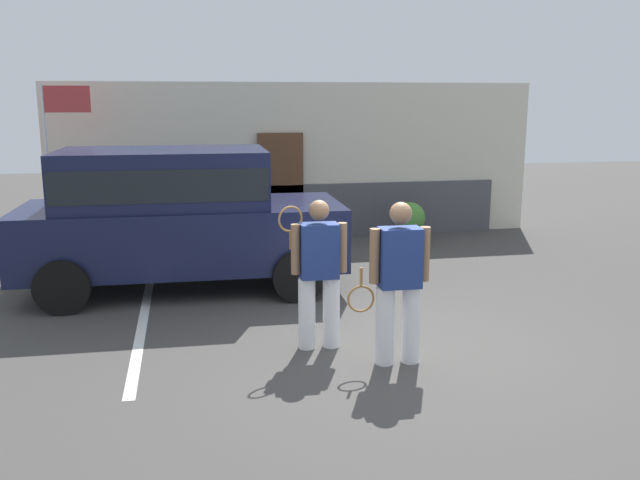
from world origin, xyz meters
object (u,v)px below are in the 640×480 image
object	(u,v)px
parked_suv	(175,212)
flag_pole	(57,138)
potted_plant_by_porch	(410,220)
tennis_player_man	(319,272)
tennis_player_woman	(399,282)

from	to	relation	value
parked_suv	flag_pole	xyz separation A→B (m)	(-1.97, 2.50, 0.95)
parked_suv	potted_plant_by_porch	xyz separation A→B (m)	(4.40, 2.41, -0.71)
tennis_player_man	tennis_player_woman	xyz separation A→B (m)	(0.73, -0.61, 0.01)
parked_suv	tennis_player_man	xyz separation A→B (m)	(1.57, -2.78, -0.26)
tennis_player_woman	flag_pole	xyz separation A→B (m)	(-4.28, 5.89, 1.20)
tennis_player_man	parked_suv	bearing A→B (deg)	-58.76
parked_suv	tennis_player_man	size ratio (longest dim) A/B	2.75
tennis_player_man	potted_plant_by_porch	distance (m)	5.93
parked_suv	flag_pole	size ratio (longest dim) A/B	1.53
tennis_player_man	flag_pole	distance (m)	6.48
parked_suv	potted_plant_by_porch	distance (m)	5.07
tennis_player_man	flag_pole	bearing A→B (deg)	-54.42
potted_plant_by_porch	tennis_player_man	bearing A→B (deg)	-118.61
tennis_player_woman	flag_pole	bearing A→B (deg)	-53.01
tennis_player_woman	flag_pole	size ratio (longest dim) A/B	0.57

